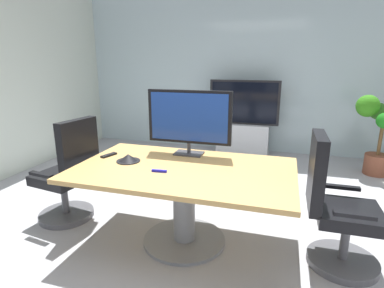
{
  "coord_description": "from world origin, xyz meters",
  "views": [
    {
      "loc": [
        0.81,
        -2.62,
        1.64
      ],
      "look_at": [
        0.01,
        0.06,
        0.88
      ],
      "focal_mm": 28.93,
      "sensor_mm": 36.0,
      "label": 1
    }
  ],
  "objects_px": {
    "wall_display_unit": "(243,130)",
    "tv_monitor": "(189,119)",
    "office_chair_right": "(335,213)",
    "office_chair_left": "(69,179)",
    "conference_phone": "(128,158)",
    "remote_control": "(109,155)",
    "conference_table": "(184,187)",
    "potted_plant": "(381,129)"
  },
  "relations": [
    {
      "from": "office_chair_right",
      "to": "remote_control",
      "type": "bearing_deg",
      "value": 88.11
    },
    {
      "from": "conference_table",
      "to": "conference_phone",
      "type": "distance_m",
      "value": 0.59
    },
    {
      "from": "office_chair_left",
      "to": "tv_monitor",
      "type": "distance_m",
      "value": 1.39
    },
    {
      "from": "conference_table",
      "to": "conference_phone",
      "type": "bearing_deg",
      "value": 178.18
    },
    {
      "from": "conference_table",
      "to": "wall_display_unit",
      "type": "distance_m",
      "value": 2.96
    },
    {
      "from": "conference_table",
      "to": "potted_plant",
      "type": "height_order",
      "value": "potted_plant"
    },
    {
      "from": "potted_plant",
      "to": "conference_phone",
      "type": "xyz_separation_m",
      "value": [
        -2.71,
        -2.47,
        0.07
      ]
    },
    {
      "from": "conference_table",
      "to": "office_chair_right",
      "type": "distance_m",
      "value": 1.27
    },
    {
      "from": "tv_monitor",
      "to": "conference_phone",
      "type": "xyz_separation_m",
      "value": [
        -0.47,
        -0.39,
        -0.33
      ]
    },
    {
      "from": "tv_monitor",
      "to": "remote_control",
      "type": "height_order",
      "value": "tv_monitor"
    },
    {
      "from": "office_chair_left",
      "to": "potted_plant",
      "type": "bearing_deg",
      "value": 134.04
    },
    {
      "from": "office_chair_left",
      "to": "potted_plant",
      "type": "relative_size",
      "value": 0.94
    },
    {
      "from": "conference_table",
      "to": "office_chair_left",
      "type": "height_order",
      "value": "office_chair_left"
    },
    {
      "from": "potted_plant",
      "to": "remote_control",
      "type": "bearing_deg",
      "value": -141.38
    },
    {
      "from": "conference_table",
      "to": "conference_phone",
      "type": "relative_size",
      "value": 8.67
    },
    {
      "from": "wall_display_unit",
      "to": "conference_phone",
      "type": "relative_size",
      "value": 5.95
    },
    {
      "from": "potted_plant",
      "to": "remote_control",
      "type": "height_order",
      "value": "potted_plant"
    },
    {
      "from": "conference_phone",
      "to": "remote_control",
      "type": "xyz_separation_m",
      "value": [
        -0.26,
        0.1,
        -0.02
      ]
    },
    {
      "from": "potted_plant",
      "to": "office_chair_right",
      "type": "bearing_deg",
      "value": -110.24
    },
    {
      "from": "potted_plant",
      "to": "wall_display_unit",
      "type": "bearing_deg",
      "value": 167.07
    },
    {
      "from": "office_chair_left",
      "to": "conference_phone",
      "type": "distance_m",
      "value": 0.78
    },
    {
      "from": "office_chair_left",
      "to": "office_chair_right",
      "type": "bearing_deg",
      "value": 98.46
    },
    {
      "from": "tv_monitor",
      "to": "conference_phone",
      "type": "distance_m",
      "value": 0.69
    },
    {
      "from": "office_chair_left",
      "to": "remote_control",
      "type": "relative_size",
      "value": 6.41
    },
    {
      "from": "office_chair_right",
      "to": "tv_monitor",
      "type": "height_order",
      "value": "tv_monitor"
    },
    {
      "from": "office_chair_left",
      "to": "tv_monitor",
      "type": "relative_size",
      "value": 1.3
    },
    {
      "from": "office_chair_left",
      "to": "conference_phone",
      "type": "bearing_deg",
      "value": 95.62
    },
    {
      "from": "remote_control",
      "to": "conference_phone",
      "type": "bearing_deg",
      "value": -1.9
    },
    {
      "from": "office_chair_right",
      "to": "wall_display_unit",
      "type": "bearing_deg",
      "value": 21.11
    },
    {
      "from": "tv_monitor",
      "to": "wall_display_unit",
      "type": "height_order",
      "value": "tv_monitor"
    },
    {
      "from": "tv_monitor",
      "to": "conference_phone",
      "type": "bearing_deg",
      "value": -140.84
    },
    {
      "from": "wall_display_unit",
      "to": "office_chair_left",
      "type": "bearing_deg",
      "value": -115.73
    },
    {
      "from": "wall_display_unit",
      "to": "tv_monitor",
      "type": "bearing_deg",
      "value": -94.73
    },
    {
      "from": "conference_table",
      "to": "office_chair_right",
      "type": "bearing_deg",
      "value": 2.16
    },
    {
      "from": "tv_monitor",
      "to": "office_chair_right",
      "type": "bearing_deg",
      "value": -14.89
    },
    {
      "from": "conference_table",
      "to": "tv_monitor",
      "type": "xyz_separation_m",
      "value": [
        -0.08,
        0.4,
        0.54
      ]
    },
    {
      "from": "conference_table",
      "to": "office_chair_left",
      "type": "relative_size",
      "value": 1.75
    },
    {
      "from": "office_chair_left",
      "to": "conference_phone",
      "type": "xyz_separation_m",
      "value": [
        0.71,
        -0.04,
        0.3
      ]
    },
    {
      "from": "wall_display_unit",
      "to": "potted_plant",
      "type": "bearing_deg",
      "value": -12.93
    },
    {
      "from": "office_chair_left",
      "to": "tv_monitor",
      "type": "bearing_deg",
      "value": 114.98
    },
    {
      "from": "tv_monitor",
      "to": "remote_control",
      "type": "xyz_separation_m",
      "value": [
        -0.74,
        -0.29,
        -0.35
      ]
    },
    {
      "from": "wall_display_unit",
      "to": "remote_control",
      "type": "bearing_deg",
      "value": -108.45
    }
  ]
}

